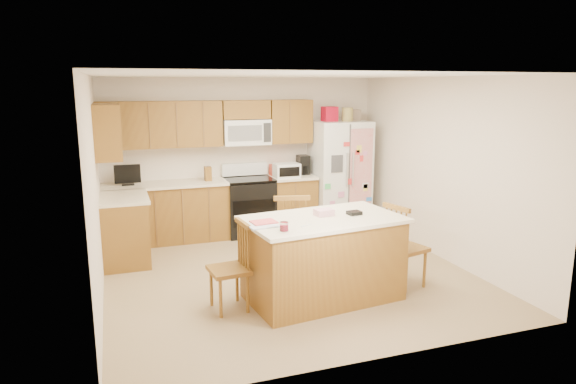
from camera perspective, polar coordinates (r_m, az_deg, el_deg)
name	(u,v)px	position (r m, az deg, el deg)	size (l,w,h in m)	color
ground	(288,274)	(6.71, -0.01, -9.05)	(4.50, 4.50, 0.00)	#9A8661
room_shell	(288,163)	(6.34, -0.02, 3.21)	(4.60, 4.60, 2.52)	beige
cabinetry	(188,184)	(7.93, -11.02, 0.89)	(3.36, 1.56, 2.15)	olive
stove	(249,205)	(8.35, -4.36, -1.47)	(0.76, 0.65, 1.13)	black
refrigerator	(339,173)	(8.72, 5.74, 2.08)	(0.90, 0.79, 2.04)	white
island	(323,258)	(5.84, 3.88, -7.32)	(1.84, 1.20, 1.04)	olive
windsor_chair_left	(231,269)	(5.59, -6.36, -8.47)	(0.44, 0.46, 0.97)	olive
windsor_chair_back	(290,237)	(6.47, 0.27, -5.06)	(0.55, 0.54, 1.08)	olive
windsor_chair_right	(404,248)	(6.32, 12.73, -6.05)	(0.52, 0.53, 1.02)	olive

